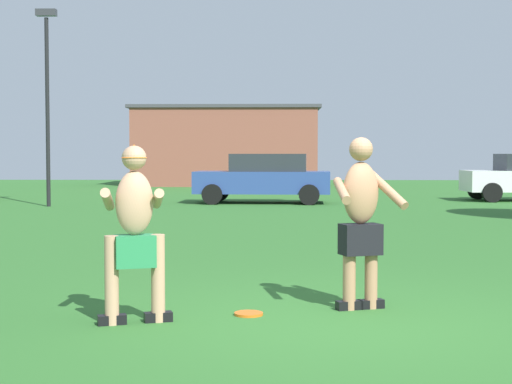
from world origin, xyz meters
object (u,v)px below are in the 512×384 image
Objects in this scene: frisbee at (249,314)px; car_blue_mid_lot at (264,177)px; player_in_black at (361,218)px; lamp_post at (47,86)px; player_with_cap at (135,226)px.

frisbee is 0.06× the size of car_blue_mid_lot.
car_blue_mid_lot is (-0.10, 17.36, 0.81)m from frisbee.
lamp_post reaches higher than player_in_black.
player_in_black is at bearing 17.88° from player_with_cap.
player_in_black is 17.09m from car_blue_mid_lot.
player_with_cap is at bearing -162.12° from player_in_black.
player_in_black is 0.40× the size of car_blue_mid_lot.
lamp_post is (-7.66, 15.27, 2.66)m from player_in_black.
player_in_black is 1.48m from frisbee.
player_with_cap is 0.95× the size of player_in_black.
lamp_post reaches higher than car_blue_mid_lot.
player_with_cap is 0.28× the size of lamp_post.
car_blue_mid_lot is at bearing 90.32° from frisbee.
player_with_cap is at bearing -160.01° from frisbee.
player_with_cap is 5.87× the size of frisbee.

